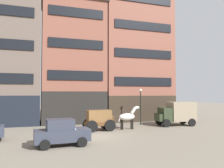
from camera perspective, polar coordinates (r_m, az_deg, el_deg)
name	(u,v)px	position (r m, az deg, el deg)	size (l,w,h in m)	color
ground_plane	(94,137)	(19.37, -4.64, -13.07)	(120.00, 120.00, 0.00)	slate
building_far_left	(1,45)	(29.81, -26.16, 8.83)	(9.37, 6.15, 18.44)	black
building_center_left	(73,61)	(29.55, -9.83, 5.72)	(8.09, 6.15, 15.39)	black
building_center_right	(135,54)	(32.14, 5.77, 7.49)	(9.90, 6.15, 18.12)	#33281E
cargo_wagon	(99,119)	(22.17, -3.17, -8.71)	(2.97, 1.65, 1.98)	brown
draft_horse	(128,117)	(23.09, 4.00, -8.15)	(2.35, 0.69, 2.30)	beige
delivery_truck_near	(176,113)	(26.66, 15.87, -6.96)	(4.48, 2.46, 2.62)	#2D3823
sedan_light	(62,132)	(16.27, -12.51, -11.80)	(3.78, 2.03, 1.83)	#333847
streetlamp_curbside	(141,101)	(26.43, 7.19, -4.36)	(0.32, 0.32, 4.12)	black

